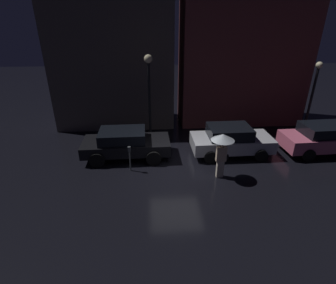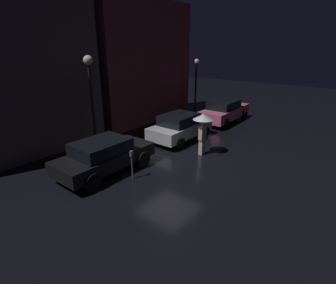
{
  "view_description": "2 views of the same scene",
  "coord_description": "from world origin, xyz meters",
  "px_view_note": "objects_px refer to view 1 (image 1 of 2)",
  "views": [
    {
      "loc": [
        -1.12,
        -10.19,
        6.32
      ],
      "look_at": [
        -0.34,
        0.48,
        1.25
      ],
      "focal_mm": 28.0,
      "sensor_mm": 36.0,
      "label": 1
    },
    {
      "loc": [
        -8.5,
        -6.83,
        5.05
      ],
      "look_at": [
        0.19,
        0.2,
        0.93
      ],
      "focal_mm": 28.0,
      "sensor_mm": 36.0,
      "label": 2
    }
  ],
  "objects_px": {
    "parked_car_pink": "(327,138)",
    "pedestrian_with_umbrella": "(222,144)",
    "street_lamp_near": "(149,81)",
    "parked_car_silver": "(231,140)",
    "parking_meter": "(130,156)",
    "street_lamp_far": "(314,87)",
    "parked_car_black": "(125,143)"
  },
  "relations": [
    {
      "from": "parking_meter",
      "to": "street_lamp_far",
      "type": "height_order",
      "value": "street_lamp_far"
    },
    {
      "from": "parking_meter",
      "to": "street_lamp_far",
      "type": "xyz_separation_m",
      "value": [
        10.42,
        3.9,
        2.02
      ]
    },
    {
      "from": "parked_car_pink",
      "to": "street_lamp_far",
      "type": "distance_m",
      "value": 3.42
    },
    {
      "from": "parking_meter",
      "to": "parked_car_silver",
      "type": "bearing_deg",
      "value": 14.8
    },
    {
      "from": "parking_meter",
      "to": "pedestrian_with_umbrella",
      "type": "bearing_deg",
      "value": -11.5
    },
    {
      "from": "parked_car_silver",
      "to": "parking_meter",
      "type": "bearing_deg",
      "value": -165.56
    },
    {
      "from": "parked_car_black",
      "to": "parking_meter",
      "type": "relative_size",
      "value": 3.52
    },
    {
      "from": "parked_car_black",
      "to": "pedestrian_with_umbrella",
      "type": "bearing_deg",
      "value": -27.86
    },
    {
      "from": "pedestrian_with_umbrella",
      "to": "parking_meter",
      "type": "height_order",
      "value": "pedestrian_with_umbrella"
    },
    {
      "from": "parking_meter",
      "to": "street_lamp_near",
      "type": "bearing_deg",
      "value": 75.13
    },
    {
      "from": "parked_car_black",
      "to": "parking_meter",
      "type": "height_order",
      "value": "parked_car_black"
    },
    {
      "from": "street_lamp_far",
      "to": "parked_car_pink",
      "type": "bearing_deg",
      "value": -99.32
    },
    {
      "from": "parked_car_silver",
      "to": "pedestrian_with_umbrella",
      "type": "height_order",
      "value": "pedestrian_with_umbrella"
    },
    {
      "from": "parked_car_pink",
      "to": "pedestrian_with_umbrella",
      "type": "xyz_separation_m",
      "value": [
        -6.05,
        -1.95,
        0.79
      ]
    },
    {
      "from": "street_lamp_near",
      "to": "street_lamp_far",
      "type": "relative_size",
      "value": 1.12
    },
    {
      "from": "parked_car_black",
      "to": "parking_meter",
      "type": "bearing_deg",
      "value": -78.74
    },
    {
      "from": "parked_car_pink",
      "to": "street_lamp_near",
      "type": "bearing_deg",
      "value": 162.89
    },
    {
      "from": "parked_car_silver",
      "to": "pedestrian_with_umbrella",
      "type": "xyz_separation_m",
      "value": [
        -1.06,
        -2.12,
        0.81
      ]
    },
    {
      "from": "street_lamp_near",
      "to": "parked_car_pink",
      "type": "bearing_deg",
      "value": -15.27
    },
    {
      "from": "street_lamp_far",
      "to": "pedestrian_with_umbrella",
      "type": "bearing_deg",
      "value": -144.14
    },
    {
      "from": "pedestrian_with_umbrella",
      "to": "parking_meter",
      "type": "bearing_deg",
      "value": -12.16
    },
    {
      "from": "parked_car_black",
      "to": "parked_car_silver",
      "type": "distance_m",
      "value": 5.28
    },
    {
      "from": "pedestrian_with_umbrella",
      "to": "parking_meter",
      "type": "xyz_separation_m",
      "value": [
        -3.92,
        0.8,
        -0.82
      ]
    },
    {
      "from": "street_lamp_near",
      "to": "parked_car_black",
      "type": "bearing_deg",
      "value": -118.92
    },
    {
      "from": "street_lamp_far",
      "to": "parking_meter",
      "type": "bearing_deg",
      "value": -159.49
    },
    {
      "from": "parked_car_black",
      "to": "street_lamp_far",
      "type": "distance_m",
      "value": 11.19
    },
    {
      "from": "parked_car_black",
      "to": "street_lamp_near",
      "type": "relative_size",
      "value": 0.92
    },
    {
      "from": "street_lamp_near",
      "to": "street_lamp_far",
      "type": "height_order",
      "value": "street_lamp_near"
    },
    {
      "from": "street_lamp_near",
      "to": "street_lamp_far",
      "type": "xyz_separation_m",
      "value": [
        9.46,
        0.28,
        -0.53
      ]
    },
    {
      "from": "street_lamp_near",
      "to": "pedestrian_with_umbrella",
      "type": "bearing_deg",
      "value": -56.1
    },
    {
      "from": "parked_car_black",
      "to": "parked_car_pink",
      "type": "distance_m",
      "value": 10.26
    },
    {
      "from": "parked_car_pink",
      "to": "parking_meter",
      "type": "distance_m",
      "value": 10.04
    }
  ]
}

